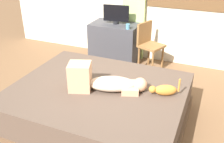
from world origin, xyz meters
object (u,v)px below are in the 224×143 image
(person_lying, at_px, (104,81))
(chair_by_desk, at_px, (148,43))
(cup, at_px, (128,26))
(cat, at_px, (164,90))
(desk, at_px, (115,42))
(tv_monitor, at_px, (116,14))
(bed, at_px, (99,105))

(person_lying, distance_m, chair_by_desk, 1.80)
(person_lying, distance_m, cup, 1.74)
(chair_by_desk, bearing_deg, cat, -68.44)
(desk, xyz_separation_m, tv_monitor, (0.02, 0.00, 0.55))
(tv_monitor, xyz_separation_m, cup, (0.31, -0.22, -0.14))
(cup, bearing_deg, bed, -82.39)
(cat, xyz_separation_m, chair_by_desk, (-0.65, 1.63, -0.07))
(cat, relative_size, cup, 3.64)
(desk, distance_m, tv_monitor, 0.55)
(person_lying, bearing_deg, tv_monitor, 107.87)
(tv_monitor, bearing_deg, person_lying, -72.13)
(bed, height_order, desk, desk)
(cat, bearing_deg, person_lying, -166.67)
(person_lying, relative_size, cup, 9.97)
(cat, distance_m, tv_monitor, 2.22)
(cat, xyz_separation_m, desk, (-1.34, 1.76, -0.21))
(tv_monitor, bearing_deg, cat, -53.11)
(bed, distance_m, chair_by_desk, 1.81)
(bed, bearing_deg, tv_monitor, 105.74)
(cup, bearing_deg, tv_monitor, 145.00)
(person_lying, relative_size, tv_monitor, 1.93)
(cat, distance_m, desk, 2.22)
(bed, height_order, cup, cup)
(person_lying, bearing_deg, bed, 168.17)
(cup, height_order, chair_by_desk, chair_by_desk)
(cat, relative_size, desk, 0.38)
(person_lying, height_order, tv_monitor, tv_monitor)
(person_lying, xyz_separation_m, cat, (0.70, 0.17, -0.05))
(bed, relative_size, chair_by_desk, 2.50)
(person_lying, height_order, cup, person_lying)
(person_lying, distance_m, tv_monitor, 2.04)
(cat, height_order, tv_monitor, tv_monitor)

